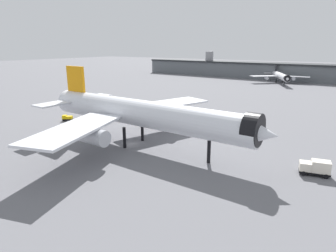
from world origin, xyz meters
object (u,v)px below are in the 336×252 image
Objects in this scene: airliner_far_taxiway at (280,76)px; service_truck_front at (315,167)px; baggage_tug_wing at (67,118)px; baggage_cart_trailing at (170,110)px; airliner_near_gate at (141,114)px.

airliner_far_taxiway is 147.38m from service_truck_front.
airliner_far_taxiway is 145.29m from baggage_tug_wing.
baggage_cart_trailing is at bearing -42.05° from service_truck_front.
airliner_near_gate reaches higher than service_truck_front.
airliner_near_gate is at bearing 125.07° from baggage_cart_trailing.
service_truck_front is at bearing -9.26° from airliner_far_taxiway.
airliner_near_gate is 1.63× the size of airliner_far_taxiway.
airliner_far_taxiway reaches higher than baggage_cart_trailing.
airliner_far_taxiway is 14.91× the size of baggage_cart_trailing.
baggage_cart_trailing is at bearing 114.07° from airliner_near_gate.
baggage_cart_trailing is (21.72, 29.06, 0.00)m from baggage_tug_wing.
airliner_near_gate is 39.33m from service_truck_front.
service_truck_front reaches higher than baggage_tug_wing.
airliner_far_taxiway is (-1.89, 147.09, -3.25)m from airliner_near_gate.
baggage_tug_wing is at bearing -13.34° from service_truck_front.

